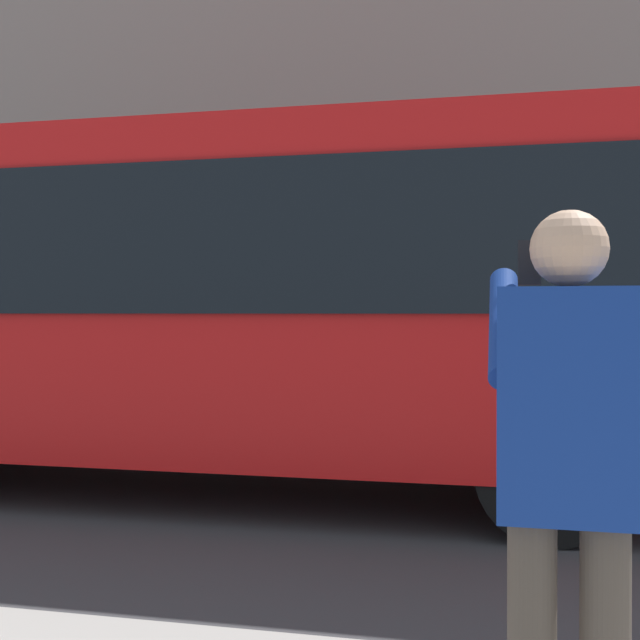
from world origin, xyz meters
name	(u,v)px	position (x,y,z in m)	size (l,w,h in m)	color
ground_plane	(581,502)	(0.00, 0.00, 0.00)	(60.00, 60.00, 0.00)	#38383A
building_facade_far	(543,42)	(-0.02, -6.80, 5.99)	(28.00, 1.55, 12.00)	gray
red_bus	(189,298)	(3.34, 0.21, 1.68)	(9.05, 2.54, 3.08)	red
pedestrian_photographer	(570,459)	(0.45, 4.51, 1.14)	(0.53, 0.52, 1.70)	#4C4238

